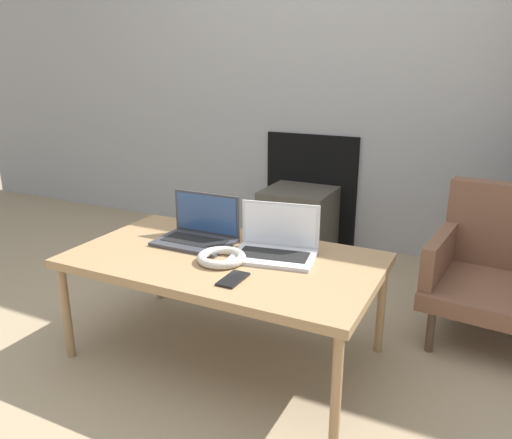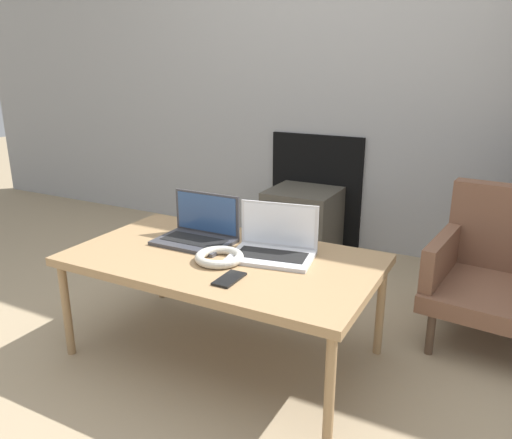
# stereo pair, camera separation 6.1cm
# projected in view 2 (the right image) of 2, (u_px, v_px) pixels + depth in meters

# --- Properties ---
(ground_plane) EXTENTS (14.00, 14.00, 0.00)m
(ground_plane) POSITION_uv_depth(u_px,v_px,m) (190.00, 385.00, 1.99)
(ground_plane) COLOR #998466
(wall_back) EXTENTS (7.00, 0.08, 2.60)m
(wall_back) POSITION_uv_depth(u_px,v_px,m) (351.00, 54.00, 3.19)
(wall_back) COLOR #999999
(wall_back) RESTS_ON ground_plane
(table) EXTENTS (1.28, 0.72, 0.46)m
(table) POSITION_uv_depth(u_px,v_px,m) (223.00, 263.00, 2.09)
(table) COLOR #9E7A51
(table) RESTS_ON ground_plane
(laptop_left) EXTENTS (0.34, 0.23, 0.21)m
(laptop_left) POSITION_uv_depth(u_px,v_px,m) (199.00, 231.00, 2.25)
(laptop_left) COLOR #38383D
(laptop_left) RESTS_ON table
(laptop_right) EXTENTS (0.37, 0.28, 0.21)m
(laptop_right) POSITION_uv_depth(u_px,v_px,m) (274.00, 245.00, 2.08)
(laptop_right) COLOR silver
(laptop_right) RESTS_ON table
(headphones) EXTENTS (0.20, 0.20, 0.04)m
(headphones) POSITION_uv_depth(u_px,v_px,m) (219.00, 257.00, 2.02)
(headphones) COLOR beige
(headphones) RESTS_ON table
(phone) EXTENTS (0.07, 0.14, 0.01)m
(phone) POSITION_uv_depth(u_px,v_px,m) (229.00, 279.00, 1.85)
(phone) COLOR black
(phone) RESTS_ON table
(tv) EXTENTS (0.45, 0.44, 0.43)m
(tv) POSITION_uv_depth(u_px,v_px,m) (302.00, 221.00, 3.38)
(tv) COLOR #4C473D
(tv) RESTS_ON ground_plane
(armchair) EXTENTS (0.67, 0.66, 0.68)m
(armchair) POSITION_uv_depth(u_px,v_px,m) (509.00, 266.00, 2.28)
(armchair) COLOR brown
(armchair) RESTS_ON ground_plane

